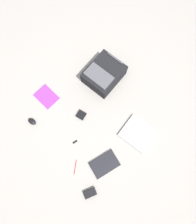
# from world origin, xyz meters

# --- Properties ---
(ground_plane) EXTENTS (4.05, 4.05, 0.00)m
(ground_plane) POSITION_xyz_m (0.00, 0.00, 0.00)
(ground_plane) COLOR gray
(backpack) EXTENTS (0.40, 0.45, 0.21)m
(backpack) POSITION_xyz_m (-0.28, 0.33, 0.09)
(backpack) COLOR black
(backpack) RESTS_ON ground_plane
(laptop) EXTENTS (0.36, 0.34, 0.03)m
(laptop) POSITION_xyz_m (0.43, 0.19, 0.02)
(laptop) COLOR #929296
(laptop) RESTS_ON ground_plane
(book_comic) EXTENTS (0.26, 0.21, 0.02)m
(book_comic) POSITION_xyz_m (-0.50, -0.30, 0.01)
(book_comic) COLOR silver
(book_comic) RESTS_ON ground_plane
(book_red) EXTENTS (0.23, 0.30, 0.02)m
(book_red) POSITION_xyz_m (0.45, -0.27, 0.01)
(book_red) COLOR silver
(book_red) RESTS_ON ground_plane
(computer_mouse) EXTENTS (0.11, 0.08, 0.04)m
(computer_mouse) POSITION_xyz_m (-0.37, -0.57, 0.02)
(computer_mouse) COLOR black
(computer_mouse) RESTS_ON ground_plane
(power_brick) EXTENTS (0.10, 0.14, 0.03)m
(power_brick) POSITION_xyz_m (0.56, -0.55, 0.02)
(power_brick) COLOR black
(power_brick) RESTS_ON ground_plane
(pen_black) EXTENTS (0.10, 0.11, 0.01)m
(pen_black) POSITION_xyz_m (0.28, -0.51, 0.00)
(pen_black) COLOR red
(pen_black) RESTS_ON ground_plane
(earbud_pouch) EXTENTS (0.11, 0.11, 0.03)m
(earbud_pouch) POSITION_xyz_m (-0.10, -0.13, 0.01)
(earbud_pouch) COLOR black
(earbud_pouch) RESTS_ON ground_plane
(usb_stick) EXTENTS (0.02, 0.05, 0.01)m
(usb_stick) POSITION_xyz_m (0.08, -0.36, 0.00)
(usb_stick) COLOR black
(usb_stick) RESTS_ON ground_plane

